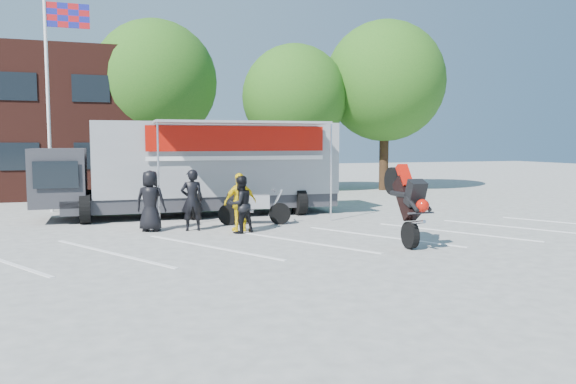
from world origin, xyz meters
TOP-DOWN VIEW (x-y plane):
  - ground at (0.00, 0.00)m, footprint 100.00×100.00m
  - parking_bay_lines at (0.00, 1.00)m, footprint 18.09×13.33m
  - flagpole at (-6.24, 10.00)m, footprint 1.61×0.12m
  - tree_left at (-2.00, 16.00)m, footprint 6.12×6.12m
  - tree_mid at (5.00, 15.00)m, footprint 5.44×5.44m
  - tree_right at (10.00, 14.50)m, footprint 6.46×6.46m
  - transporter_truck at (-1.26, 7.16)m, footprint 10.50×5.21m
  - parked_motorcycle at (-0.16, 4.29)m, footprint 2.46×1.28m
  - stunt_bike_rider at (2.40, -0.13)m, footprint 0.96×1.93m
  - spectator_leather_a at (-3.40, 4.03)m, footprint 1.04×0.89m
  - spectator_leather_b at (-2.22, 3.77)m, footprint 0.70×0.49m
  - spectator_leather_c at (-0.98, 2.88)m, footprint 0.98×0.88m
  - spectator_hivis at (-0.90, 3.18)m, footprint 1.07×0.60m

SIDE VIEW (x-z plane):
  - ground at x=0.00m, z-range 0.00..0.00m
  - transporter_truck at x=-1.26m, z-range -1.66..1.66m
  - parked_motorcycle at x=-0.16m, z-range -0.62..0.62m
  - stunt_bike_rider at x=2.40m, z-range -1.12..1.12m
  - parking_bay_lines at x=0.00m, z-range 0.00..0.01m
  - spectator_leather_c at x=-0.98m, z-range 0.00..1.66m
  - spectator_hivis at x=-0.90m, z-range 0.00..1.72m
  - spectator_leather_a at x=-3.40m, z-range 0.00..1.80m
  - spectator_leather_b at x=-2.22m, z-range 0.00..1.82m
  - tree_mid at x=5.00m, z-range 1.10..8.78m
  - flagpole at x=-6.24m, z-range 1.05..9.05m
  - tree_left at x=-2.00m, z-range 1.25..9.89m
  - tree_right at x=10.00m, z-range 1.32..10.44m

